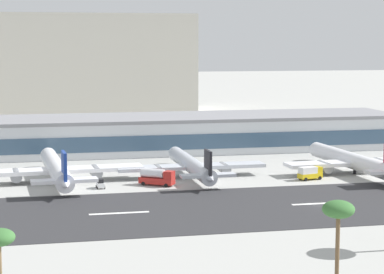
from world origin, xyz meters
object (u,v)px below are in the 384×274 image
terminal_building (168,133)px  airliner_red_tail_gate_2 (354,162)px  distant_hotel_block (51,63)px  service_fuel_truck_1 (157,177)px  airliner_black_tail_gate_1 (192,166)px  palm_tree_0 (338,212)px  service_baggage_tug_0 (100,184)px  airliner_navy_tail_gate_0 (57,170)px  service_box_truck_2 (310,173)px

terminal_building → airliner_red_tail_gate_2: bearing=-52.4°
distant_hotel_block → service_fuel_truck_1: 200.63m
airliner_black_tail_gate_1 → palm_tree_0: palm_tree_0 is taller
airliner_red_tail_gate_2 → service_baggage_tug_0: 66.03m
airliner_black_tail_gate_1 → service_fuel_truck_1: bearing=128.2°
airliner_black_tail_gate_1 → service_baggage_tug_0: 25.51m
service_fuel_truck_1 → airliner_navy_tail_gate_0: bearing=-165.5°
airliner_black_tail_gate_1 → airliner_red_tail_gate_2: 42.17m
terminal_building → service_baggage_tug_0: (-26.28, -56.51, -4.43)m
palm_tree_0 → airliner_red_tail_gate_2: bearing=64.2°
service_baggage_tug_0 → palm_tree_0: bearing=-164.5°
airliner_navy_tail_gate_0 → service_box_truck_2: bearing=-102.1°
service_fuel_truck_1 → palm_tree_0: (11.55, -79.71, 9.05)m
terminal_building → airliner_navy_tail_gate_0: size_ratio=3.02×
airliner_black_tail_gate_1 → service_box_truck_2: (27.90, -9.09, -1.15)m
airliner_navy_tail_gate_0 → service_baggage_tug_0: size_ratio=14.91×
distant_hotel_block → airliner_navy_tail_gate_0: size_ratio=2.90×
palm_tree_0 → airliner_navy_tail_gate_0: bearing=111.5°
distant_hotel_block → service_baggage_tug_0: 200.49m
terminal_building → service_box_truck_2: bearing=-65.8°
airliner_red_tail_gate_2 → distant_hotel_block: bearing=16.4°
airliner_black_tail_gate_1 → service_baggage_tug_0: bearing=109.9°
terminal_building → service_fuel_truck_1: 57.48m
terminal_building → airliner_red_tail_gate_2: terminal_building is taller
service_box_truck_2 → palm_tree_0: size_ratio=0.50×
terminal_building → service_fuel_truck_1: (-12.85, -55.92, -3.45)m
airliner_navy_tail_gate_0 → palm_tree_0: 94.98m
airliner_black_tail_gate_1 → airliner_red_tail_gate_2: airliner_red_tail_gate_2 is taller
service_fuel_truck_1 → airliner_black_tail_gate_1: bearing=73.4°
terminal_building → airliner_black_tail_gate_1: size_ratio=3.31×
terminal_building → service_box_truck_2: terminal_building is taller
airliner_navy_tail_gate_0 → service_box_truck_2: size_ratio=7.58×
terminal_building → service_fuel_truck_1: terminal_building is taller
service_baggage_tug_0 → palm_tree_0: palm_tree_0 is taller
service_fuel_truck_1 → palm_tree_0: 81.05m
airliner_red_tail_gate_2 → airliner_black_tail_gate_1: bearing=81.0°
airliner_red_tail_gate_2 → service_baggage_tug_0: airliner_red_tail_gate_2 is taller
terminal_building → distant_hotel_block: 147.33m
airliner_navy_tail_gate_0 → service_fuel_truck_1: size_ratio=5.72×
distant_hotel_block → service_baggage_tug_0: bearing=-88.3°
airliner_black_tail_gate_1 → service_box_truck_2: 29.36m
service_baggage_tug_0 → service_box_truck_2: size_ratio=0.51×
terminal_building → airliner_navy_tail_gate_0: (-36.02, -47.57, -2.25)m
airliner_black_tail_gate_1 → palm_tree_0: (1.19, -88.14, 8.13)m
airliner_black_tail_gate_1 → service_box_truck_2: size_ratio=6.91×
palm_tree_0 → terminal_building: bearing=89.4°
airliner_red_tail_gate_2 → service_box_truck_2: airliner_red_tail_gate_2 is taller
terminal_building → airliner_red_tail_gate_2: (39.50, -51.27, -2.30)m
airliner_navy_tail_gate_0 → terminal_building: bearing=-40.9°
airliner_black_tail_gate_1 → palm_tree_0: bearing=179.9°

